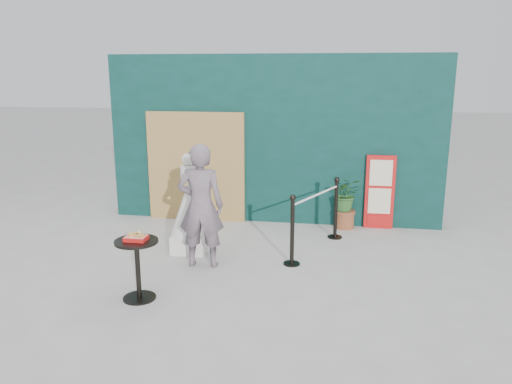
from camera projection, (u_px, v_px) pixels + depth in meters
The scene contains 10 objects.
ground at pixel (241, 291), 6.31m from camera, with size 60.00×60.00×0.00m, color #ADAAA5.
back_wall at pixel (274, 140), 8.97m from camera, with size 6.00×0.30×3.00m, color #0A2E27.
bamboo_fence at pixel (196, 167), 9.11m from camera, with size 1.80×0.08×2.00m, color tan.
woman at pixel (201, 206), 6.93m from camera, with size 0.64×0.42×1.76m, color slate.
menu_board at pixel (380, 192), 8.69m from camera, with size 0.50×0.07×1.30m.
statue at pixel (190, 212), 7.56m from camera, with size 0.60×0.60×1.53m.
cafe_table at pixel (137, 260), 5.98m from camera, with size 0.52×0.52×0.75m.
food_basket at pixel (136, 237), 5.91m from camera, with size 0.26×0.19×0.11m.
planter at pixel (345, 199), 8.72m from camera, with size 0.54×0.47×0.92m.
stanchion_barrier at pixel (316, 219), 7.63m from camera, with size 0.84×1.54×1.03m.
Camera 1 is at (1.14, -5.73, 2.70)m, focal length 35.00 mm.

